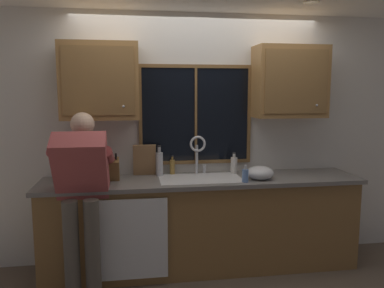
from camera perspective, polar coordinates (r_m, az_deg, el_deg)
back_wall at (r=4.04m, az=0.64°, el=0.90°), size 5.46×0.12×2.55m
ceiling_downlight_right at (r=3.73m, az=17.39°, el=19.54°), size 0.14×0.14×0.01m
window_glass at (r=3.95m, az=0.56°, el=4.37°), size 1.10×0.02×0.95m
window_frame_top at (r=3.94m, az=0.59°, el=11.53°), size 1.17×0.02×0.04m
window_frame_bottom at (r=4.00m, az=0.57°, el=-2.69°), size 1.17×0.02×0.04m
window_frame_left at (r=3.89m, az=-7.72°, el=4.25°), size 0.03×0.02×0.95m
window_frame_right at (r=4.07m, az=8.51°, el=4.39°), size 0.03×0.02×0.95m
window_mullion_center at (r=3.94m, az=0.59°, el=4.36°), size 0.02×0.02×0.95m
lower_cabinet_run at (r=3.90m, az=1.47°, el=-12.00°), size 3.06×0.58×0.88m
countertop at (r=3.75m, az=1.55°, el=-5.49°), size 3.12×0.62×0.04m
dishwasher_front at (r=3.54m, az=-8.64°, el=-13.91°), size 0.60×0.02×0.74m
upper_cabinet_left at (r=3.74m, az=-13.57°, el=9.09°), size 0.72×0.36×0.72m
upper_cabinet_right at (r=4.05m, az=14.37°, el=8.96°), size 0.72×0.36×0.72m
sink at (r=3.78m, az=1.26°, el=-6.61°), size 0.80×0.46×0.21m
faucet at (r=3.88m, az=0.93°, el=-0.92°), size 0.18×0.09×0.40m
person_standing at (r=3.40m, az=-16.12°, el=-6.03°), size 0.53×0.68×1.58m
knife_block at (r=3.72m, az=-11.73°, el=-3.74°), size 0.12×0.18×0.32m
cutting_board at (r=3.88m, az=-7.11°, el=-2.40°), size 0.23×0.09×0.32m
mixing_bowl at (r=3.78m, az=10.15°, el=-4.27°), size 0.26×0.26×0.13m
soap_dispenser at (r=3.63m, az=7.96°, el=-4.67°), size 0.06×0.07×0.17m
bottle_green_glass at (r=3.93m, az=-2.97°, el=-3.37°), size 0.05×0.05×0.20m
bottle_tall_clear at (r=3.99m, az=6.28°, el=-3.09°), size 0.07×0.07×0.22m
bottle_amber_small at (r=3.85m, az=-4.89°, el=-2.90°), size 0.07×0.07×0.31m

